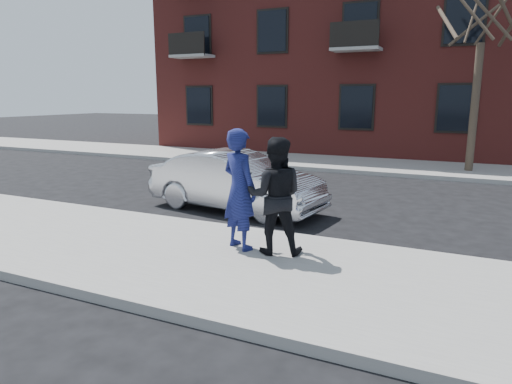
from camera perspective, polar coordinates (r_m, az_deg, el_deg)
The scene contains 10 objects.
ground at distance 8.00m, azimuth -10.29°, elevation -7.69°, with size 100.00×100.00×0.00m, color black.
near_sidewalk at distance 7.78m, azimuth -11.37°, elevation -7.71°, with size 50.00×3.50×0.15m, color gray.
near_curb at distance 9.21m, azimuth -4.75°, elevation -4.40°, with size 50.00×0.10×0.15m, color #999691.
far_sidewalk at distance 18.10m, azimuth 10.64°, elevation 3.51°, with size 50.00×3.50×0.15m, color gray.
far_curb at distance 16.38m, azimuth 9.05°, elevation 2.70°, with size 50.00×0.10×0.15m, color #999691.
apartment_building at distance 24.49m, azimuth 20.26°, elevation 19.43°, with size 24.30×10.30×12.30m.
street_tree at distance 17.36m, azimuth 26.67°, elevation 20.23°, with size 3.60×3.60×6.80m.
silver_sedan at distance 10.69m, azimuth -2.54°, elevation 1.35°, with size 1.48×4.24×1.40m, color silver.
man_hoodie at distance 7.51m, azimuth -2.08°, elevation 0.33°, with size 0.86×0.74×2.00m.
man_peacoat at distance 7.28m, azimuth 2.42°, elevation -0.50°, with size 1.10×0.97×1.89m.
Camera 1 is at (4.41, -6.12, 2.66)m, focal length 32.00 mm.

